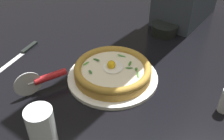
# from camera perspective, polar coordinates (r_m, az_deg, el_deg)

# --- Properties ---
(ground_plane) EXTENTS (2.40, 2.40, 0.03)m
(ground_plane) POSITION_cam_1_polar(r_m,az_deg,el_deg) (0.90, 0.14, -2.59)
(ground_plane) COLOR black
(ground_plane) RESTS_ON ground
(pizza_plate) EXTENTS (0.30, 0.30, 0.01)m
(pizza_plate) POSITION_cam_1_polar(r_m,az_deg,el_deg) (0.89, 0.00, -1.34)
(pizza_plate) COLOR white
(pizza_plate) RESTS_ON ground
(pizza) EXTENTS (0.26, 0.26, 0.06)m
(pizza) POSITION_cam_1_polar(r_m,az_deg,el_deg) (0.87, 0.00, 0.13)
(pizza) COLOR #B28236
(pizza) RESTS_ON pizza_plate
(side_bowl) EXTENTS (0.11, 0.11, 0.04)m
(side_bowl) POSITION_cam_1_polar(r_m,az_deg,el_deg) (1.16, 11.26, 8.73)
(side_bowl) COLOR black
(side_bowl) RESTS_ON ground
(pizza_cutter) EXTENTS (0.15, 0.10, 0.08)m
(pizza_cutter) POSITION_cam_1_polar(r_m,az_deg,el_deg) (0.85, -14.63, -1.87)
(pizza_cutter) COLOR silver
(pizza_cutter) RESTS_ON ground
(table_knife) EXTENTS (0.24, 0.02, 0.01)m
(table_knife) POSITION_cam_1_polar(r_m,az_deg,el_deg) (1.07, -18.82, 3.58)
(table_knife) COLOR silver
(table_knife) RESTS_ON ground
(drinking_glass) EXTENTS (0.07, 0.07, 0.14)m
(drinking_glass) POSITION_cam_1_polar(r_m,az_deg,el_deg) (0.66, -14.68, -13.47)
(drinking_glass) COLOR silver
(drinking_glass) RESTS_ON ground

